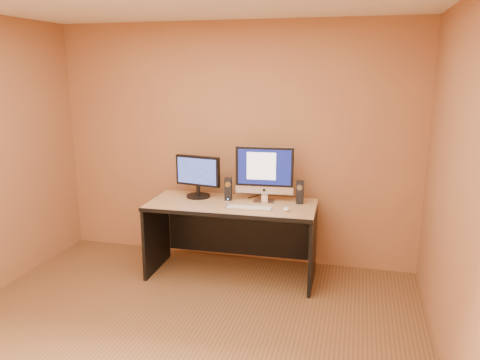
% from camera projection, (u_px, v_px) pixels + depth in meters
% --- Properties ---
extents(floor, '(4.00, 4.00, 0.00)m').
position_uv_depth(floor, '(165.00, 354.00, 3.53)').
color(floor, brown).
rests_on(floor, ground).
extents(walls, '(4.00, 4.00, 2.60)m').
position_uv_depth(walls, '(158.00, 188.00, 3.23)').
color(walls, '#98693D').
rests_on(walls, ground).
extents(desk, '(1.71, 0.78, 0.78)m').
position_uv_depth(desk, '(232.00, 240.00, 4.81)').
color(desk, tan).
rests_on(desk, ground).
extents(imac, '(0.62, 0.27, 0.58)m').
position_uv_depth(imac, '(264.00, 174.00, 4.72)').
color(imac, '#B0B1B5').
rests_on(imac, desk).
extents(second_monitor, '(0.54, 0.33, 0.44)m').
position_uv_depth(second_monitor, '(198.00, 177.00, 4.91)').
color(second_monitor, black).
rests_on(second_monitor, desk).
extents(speaker_left, '(0.08, 0.09, 0.23)m').
position_uv_depth(speaker_left, '(228.00, 189.00, 4.82)').
color(speaker_left, black).
rests_on(speaker_left, desk).
extents(speaker_right, '(0.07, 0.08, 0.23)m').
position_uv_depth(speaker_right, '(300.00, 192.00, 4.69)').
color(speaker_right, black).
rests_on(speaker_right, desk).
extents(keyboard, '(0.46, 0.14, 0.02)m').
position_uv_depth(keyboard, '(249.00, 208.00, 4.54)').
color(keyboard, '#BBBBBF').
rests_on(keyboard, desk).
extents(mouse, '(0.07, 0.11, 0.04)m').
position_uv_depth(mouse, '(287.00, 209.00, 4.47)').
color(mouse, white).
rests_on(mouse, desk).
extents(cable_a, '(0.10, 0.22, 0.01)m').
position_uv_depth(cable_a, '(268.00, 197.00, 4.93)').
color(cable_a, black).
rests_on(cable_a, desk).
extents(cable_b, '(0.11, 0.16, 0.01)m').
position_uv_depth(cable_b, '(255.00, 196.00, 4.97)').
color(cable_b, black).
rests_on(cable_b, desk).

